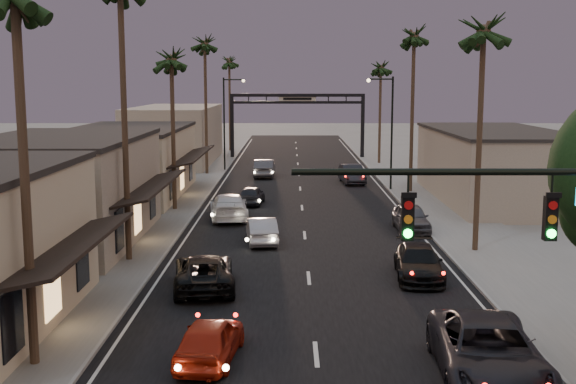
{
  "coord_description": "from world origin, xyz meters",
  "views": [
    {
      "loc": [
        -0.83,
        -11.88,
        8.57
      ],
      "look_at": [
        -0.94,
        27.87,
        2.5
      ],
      "focal_mm": 45.0,
      "sensor_mm": 36.0,
      "label": 1
    }
  ],
  "objects_px": {
    "oncoming_red": "(210,339)",
    "palm_ld": "(205,39)",
    "palm_rb": "(414,31)",
    "oncoming_silver": "(262,230)",
    "streetlight_right": "(388,124)",
    "palm_rc": "(381,64)",
    "oncoming_pickup": "(204,272)",
    "palm_lc": "(171,53)",
    "curbside_near": "(488,352)",
    "curbside_black": "(418,263)",
    "arch": "(297,109)",
    "streetlight_left": "(227,116)",
    "palm_far": "(229,58)",
    "palm_ra": "(484,22)"
  },
  "relations": [
    {
      "from": "arch",
      "to": "palm_ld",
      "type": "relative_size",
      "value": 1.07
    },
    {
      "from": "palm_rb",
      "to": "curbside_black",
      "type": "height_order",
      "value": "palm_rb"
    },
    {
      "from": "palm_rb",
      "to": "oncoming_silver",
      "type": "relative_size",
      "value": 3.36
    },
    {
      "from": "palm_rc",
      "to": "oncoming_red",
      "type": "relative_size",
      "value": 2.98
    },
    {
      "from": "oncoming_silver",
      "to": "curbside_near",
      "type": "bearing_deg",
      "value": 105.08
    },
    {
      "from": "curbside_near",
      "to": "curbside_black",
      "type": "relative_size",
      "value": 1.29
    },
    {
      "from": "oncoming_pickup",
      "to": "oncoming_silver",
      "type": "relative_size",
      "value": 1.24
    },
    {
      "from": "palm_far",
      "to": "oncoming_pickup",
      "type": "distance_m",
      "value": 61.7
    },
    {
      "from": "palm_rc",
      "to": "palm_lc",
      "type": "bearing_deg",
      "value": -121.56
    },
    {
      "from": "streetlight_left",
      "to": "palm_far",
      "type": "distance_m",
      "value": 20.96
    },
    {
      "from": "palm_lc",
      "to": "streetlight_right",
      "type": "bearing_deg",
      "value": 30.11
    },
    {
      "from": "streetlight_left",
      "to": "oncoming_pickup",
      "type": "xyz_separation_m",
      "value": [
        2.5,
        -40.63,
        -4.6
      ]
    },
    {
      "from": "palm_rb",
      "to": "oncoming_pickup",
      "type": "height_order",
      "value": "palm_rb"
    },
    {
      "from": "oncoming_red",
      "to": "palm_ld",
      "type": "bearing_deg",
      "value": -76.98
    },
    {
      "from": "oncoming_silver",
      "to": "palm_rb",
      "type": "bearing_deg",
      "value": -128.15
    },
    {
      "from": "palm_ld",
      "to": "curbside_near",
      "type": "xyz_separation_m",
      "value": [
        13.49,
        -47.03,
        -11.54
      ]
    },
    {
      "from": "arch",
      "to": "palm_ra",
      "type": "distance_m",
      "value": 47.17
    },
    {
      "from": "streetlight_left",
      "to": "curbside_black",
      "type": "bearing_deg",
      "value": -73.22
    },
    {
      "from": "palm_rb",
      "to": "curbside_black",
      "type": "bearing_deg",
      "value": -98.58
    },
    {
      "from": "palm_far",
      "to": "palm_ld",
      "type": "bearing_deg",
      "value": -90.75
    },
    {
      "from": "streetlight_right",
      "to": "oncoming_pickup",
      "type": "bearing_deg",
      "value": -112.32
    },
    {
      "from": "palm_lc",
      "to": "palm_far",
      "type": "bearing_deg",
      "value": 89.59
    },
    {
      "from": "streetlight_left",
      "to": "palm_rb",
      "type": "xyz_separation_m",
      "value": [
        15.52,
        -14.0,
        7.09
      ]
    },
    {
      "from": "palm_ld",
      "to": "oncoming_red",
      "type": "height_order",
      "value": "palm_ld"
    },
    {
      "from": "streetlight_right",
      "to": "palm_rc",
      "type": "xyz_separation_m",
      "value": [
        1.68,
        19.0,
        5.14
      ]
    },
    {
      "from": "arch",
      "to": "palm_ld",
      "type": "distance_m",
      "value": 18.61
    },
    {
      "from": "palm_ld",
      "to": "curbside_black",
      "type": "distance_m",
      "value": 40.14
    },
    {
      "from": "palm_rb",
      "to": "oncoming_red",
      "type": "distance_m",
      "value": 38.38
    },
    {
      "from": "palm_rc",
      "to": "palm_far",
      "type": "height_order",
      "value": "palm_far"
    },
    {
      "from": "palm_rc",
      "to": "curbside_near",
      "type": "relative_size",
      "value": 1.94
    },
    {
      "from": "palm_rc",
      "to": "palm_rb",
      "type": "bearing_deg",
      "value": -90.0
    },
    {
      "from": "arch",
      "to": "curbside_near",
      "type": "relative_size",
      "value": 2.41
    },
    {
      "from": "palm_rc",
      "to": "streetlight_right",
      "type": "bearing_deg",
      "value": -95.05
    },
    {
      "from": "arch",
      "to": "palm_lc",
      "type": "height_order",
      "value": "palm_lc"
    },
    {
      "from": "streetlight_right",
      "to": "oncoming_red",
      "type": "xyz_separation_m",
      "value": [
        -10.23,
        -35.55,
        -4.63
      ]
    },
    {
      "from": "arch",
      "to": "streetlight_left",
      "type": "xyz_separation_m",
      "value": [
        -6.92,
        -12.0,
        -0.2
      ]
    },
    {
      "from": "streetlight_left",
      "to": "palm_ra",
      "type": "distance_m",
      "value": 37.87
    },
    {
      "from": "streetlight_left",
      "to": "curbside_near",
      "type": "bearing_deg",
      "value": -76.72
    },
    {
      "from": "streetlight_right",
      "to": "oncoming_pickup",
      "type": "distance_m",
      "value": 30.22
    },
    {
      "from": "arch",
      "to": "streetlight_left",
      "type": "bearing_deg",
      "value": -119.97
    },
    {
      "from": "arch",
      "to": "oncoming_pickup",
      "type": "distance_m",
      "value": 53.04
    },
    {
      "from": "palm_rb",
      "to": "oncoming_pickup",
      "type": "distance_m",
      "value": 31.87
    },
    {
      "from": "palm_ld",
      "to": "arch",
      "type": "bearing_deg",
      "value": 60.17
    },
    {
      "from": "arch",
      "to": "oncoming_silver",
      "type": "relative_size",
      "value": 3.6
    },
    {
      "from": "palm_lc",
      "to": "oncoming_red",
      "type": "relative_size",
      "value": 2.98
    },
    {
      "from": "curbside_near",
      "to": "curbside_black",
      "type": "xyz_separation_m",
      "value": [
        -0.06,
        11.05,
        -0.17
      ]
    },
    {
      "from": "palm_ra",
      "to": "oncoming_pickup",
      "type": "xyz_separation_m",
      "value": [
        -13.02,
        -6.63,
        -10.72
      ]
    },
    {
      "from": "arch",
      "to": "palm_ld",
      "type": "bearing_deg",
      "value": -119.83
    },
    {
      "from": "palm_rb",
      "to": "curbside_near",
      "type": "height_order",
      "value": "palm_rb"
    },
    {
      "from": "arch",
      "to": "palm_ld",
      "type": "xyz_separation_m",
      "value": [
        -8.6,
        -15.0,
        6.88
      ]
    }
  ]
}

